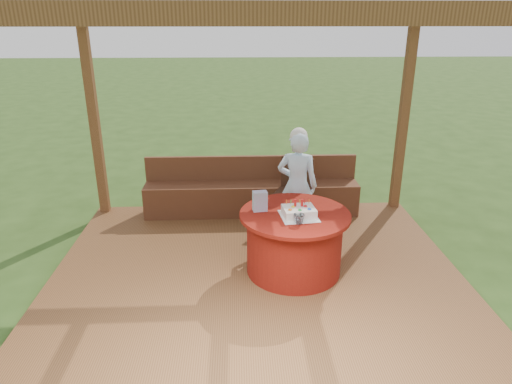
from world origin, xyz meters
TOP-DOWN VIEW (x-y plane):
  - ground at (0.00, 0.00)m, footprint 60.00×60.00m
  - deck at (0.00, 0.00)m, footprint 4.50×4.00m
  - pergola at (0.00, 0.00)m, footprint 4.50×4.00m
  - bench at (0.00, 1.72)m, footprint 3.00×0.42m
  - table at (0.41, 0.09)m, footprint 1.18×1.18m
  - chair at (0.56, 1.37)m, footprint 0.58×0.58m
  - elderly_woman at (0.54, 0.95)m, footprint 0.57×0.44m
  - birthday_cake at (0.44, -0.00)m, footprint 0.42×0.42m
  - gift_bag at (0.04, 0.17)m, footprint 0.16×0.12m
  - drinking_glass at (0.41, -0.18)m, footprint 0.14×0.14m

SIDE VIEW (x-z plane):
  - ground at x=0.00m, z-range 0.00..0.00m
  - deck at x=0.00m, z-range 0.00..0.12m
  - bench at x=0.00m, z-range -0.02..0.79m
  - table at x=0.41m, z-range 0.13..0.82m
  - chair at x=0.56m, z-range 0.17..1.06m
  - elderly_woman at x=0.54m, z-range 0.12..1.54m
  - drinking_glass at x=0.41m, z-range 0.82..0.92m
  - birthday_cake at x=0.44m, z-range 0.78..0.96m
  - gift_bag at x=0.04m, z-range 0.82..1.03m
  - pergola at x=0.00m, z-range 1.05..3.77m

